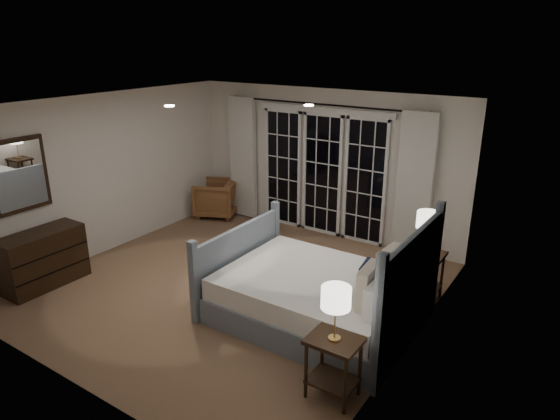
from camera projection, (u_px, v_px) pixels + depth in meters
The scene contains 20 objects.
floor at pixel (234, 286), 6.96m from camera, with size 5.00×5.00×0.00m, color #8E6B4C.
ceiling at pixel (228, 105), 6.13m from camera, with size 5.00×5.00×0.00m, color white.
wall_left at pixel (107, 174), 7.85m from camera, with size 0.02×5.00×2.50m, color white.
wall_right at pixel (417, 243), 5.24m from camera, with size 0.02×5.00×2.50m, color white.
wall_back at pixel (324, 163), 8.51m from camera, with size 5.00×0.02×2.50m, color white.
wall_front at pixel (60, 273), 4.58m from camera, with size 5.00×0.02×2.50m, color white.
french_doors at pixel (322, 173), 8.53m from camera, with size 2.50×0.04×2.20m.
curtain_rod at pixel (322, 104), 8.10m from camera, with size 0.03×0.03×3.50m, color black.
curtain_left at pixel (243, 158), 9.31m from camera, with size 0.55×0.10×2.25m, color silver.
curtain_right at pixel (415, 186), 7.58m from camera, with size 0.55×0.10×2.25m, color silver.
downlight_a at pixel (309, 105), 6.19m from camera, with size 0.12×0.12×0.01m, color white.
downlight_b at pixel (170, 106), 6.13m from camera, with size 0.12×0.12×0.01m, color white.
bed at pixel (319, 295), 6.02m from camera, with size 2.38×1.72×1.39m.
nightstand_left at pixel (333, 359), 4.71m from camera, with size 0.49×0.39×0.64m.
nightstand_right at pixel (423, 268), 6.52m from camera, with size 0.51×0.41×0.66m.
lamp_left at pixel (336, 298), 4.50m from camera, with size 0.28×0.28×0.54m.
lamp_right at pixel (428, 220), 6.30m from camera, with size 0.29×0.29×0.55m.
armchair at pixel (216, 198), 9.59m from camera, with size 0.75×0.77×0.70m, color brown.
dresser at pixel (43, 259), 6.89m from camera, with size 0.47×1.12×0.79m.
mirror at pixel (19, 176), 6.63m from camera, with size 0.05×0.85×1.00m.
Camera 1 is at (3.97, -4.82, 3.31)m, focal length 32.00 mm.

